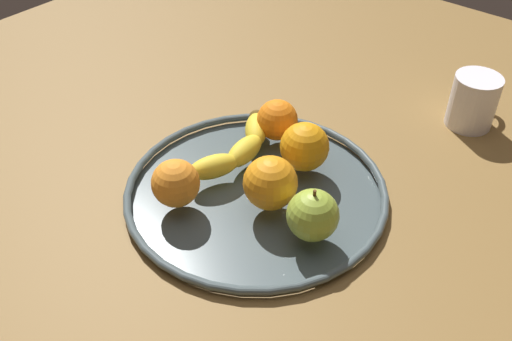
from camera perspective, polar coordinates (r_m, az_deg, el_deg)
The scene contains 9 objects.
ground_plane at distance 87.77cm, azimuth 0.00°, elevation -3.42°, with size 166.89×166.89×4.00cm, color olive.
fruit_bowl at distance 85.81cm, azimuth 0.00°, elevation -2.00°, with size 39.05×39.05×1.80cm.
banana at distance 89.67cm, azimuth -1.65°, elevation 2.32°, with size 20.06×8.49×3.54cm.
apple at distance 76.02cm, azimuth 5.62°, elevation -4.40°, with size 7.03×7.03×7.83cm.
orange_center at distance 81.27cm, azimuth -7.93°, elevation -1.24°, with size 6.87×6.87×6.87cm, color orange.
orange_back_left at distance 79.91cm, azimuth 1.42°, elevation -1.23°, with size 7.70×7.70×7.70cm, color orange.
orange_front_left at distance 86.80cm, azimuth 4.81°, elevation 2.35°, with size 7.47×7.47×7.47cm, color orange.
orange_back_right at distance 92.95cm, azimuth 2.11°, elevation 5.00°, with size 6.64×6.64×6.64cm, color orange.
ambient_mug at distance 105.20cm, azimuth 20.69°, elevation 6.47°, with size 11.59×7.86×9.25cm.
Camera 1 is at (-49.08, -41.17, 58.00)cm, focal length 40.55 mm.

